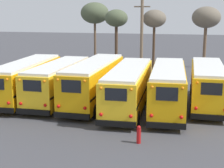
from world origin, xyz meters
The scene contains 13 objects.
ground_plane centered at (0.00, 0.00, 0.00)m, with size 160.00×160.00×0.00m, color #424247.
school_bus_0 centered at (-7.25, -0.25, 1.71)m, with size 2.84×10.31×3.13m.
school_bus_1 centered at (-4.35, -0.46, 1.69)m, with size 2.67×9.58×3.11m.
school_bus_2 centered at (-1.45, -0.27, 1.80)m, with size 2.77×10.57×3.31m.
school_bus_3 centered at (1.45, -1.06, 1.69)m, with size 2.69×10.79×3.12m.
school_bus_4 centered at (4.35, -1.13, 1.76)m, with size 2.77×10.02×3.26m.
school_bus_5 centered at (7.25, 0.81, 1.71)m, with size 2.59×9.40×3.17m.
utility_pole centered at (0.56, 12.89, 4.44)m, with size 1.80×0.34×8.65m.
bare_tree_0 centered at (1.82, 14.28, 6.18)m, with size 2.70×2.70×7.30m.
bare_tree_1 centered at (-7.07, 21.03, 6.78)m, with size 3.90×3.90×8.30m.
bare_tree_2 centered at (7.82, 19.23, 6.27)m, with size 3.55×3.55×7.69m.
bare_tree_3 centered at (-3.42, 18.07, 6.08)m, with size 2.95×2.95×7.33m.
fire_hydrant centered at (3.15, -7.91, 0.52)m, with size 0.24×0.24×1.03m.
Camera 1 is at (5.50, -25.83, 7.31)m, focal length 55.00 mm.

